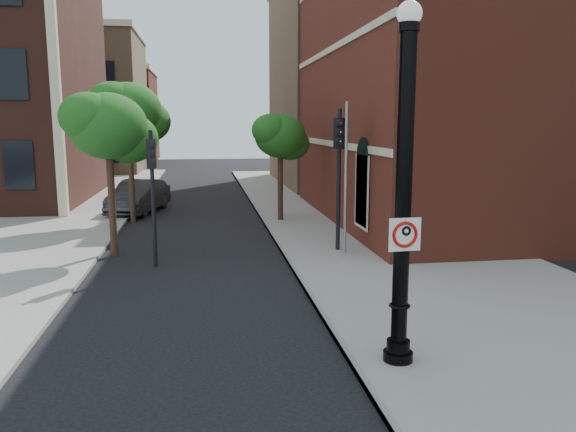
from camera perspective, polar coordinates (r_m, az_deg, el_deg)
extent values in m
plane|color=black|center=(10.92, -5.09, -14.32)|extent=(120.00, 120.00, 0.00)
cube|color=gray|center=(21.47, 9.37, -2.32)|extent=(8.00, 60.00, 0.12)
cube|color=gray|center=(29.54, -25.11, 0.11)|extent=(10.00, 50.00, 0.12)
cube|color=gray|center=(20.61, -1.15, -2.66)|extent=(0.10, 60.00, 0.14)
cube|color=maroon|center=(29.19, 26.55, 11.63)|extent=(22.00, 16.00, 12.00)
cube|color=black|center=(19.91, 7.55, 2.46)|extent=(0.08, 1.40, 2.40)
cube|color=beige|center=(24.62, 4.40, 7.34)|extent=(0.06, 16.00, 0.25)
cube|color=beige|center=(24.80, 4.52, 16.62)|extent=(0.06, 16.00, 0.25)
cube|color=beige|center=(27.86, -22.67, 14.11)|extent=(0.40, 0.40, 14.00)
cube|color=#977852|center=(55.20, -20.95, 10.51)|extent=(12.00, 12.00, 12.00)
cube|color=#5E1E16|center=(68.94, -18.44, 9.48)|extent=(12.00, 12.00, 10.00)
cube|color=#977852|center=(43.35, 14.20, 12.62)|extent=(22.00, 14.00, 14.00)
cylinder|color=black|center=(10.73, 11.09, -14.06)|extent=(0.54, 0.54, 0.29)
cylinder|color=black|center=(10.64, 11.13, -12.87)|extent=(0.42, 0.42, 0.24)
cylinder|color=black|center=(9.94, 11.62, 1.69)|extent=(0.29, 0.29, 5.59)
torus|color=black|center=(10.37, 11.26, -8.92)|extent=(0.39, 0.39, 0.06)
cylinder|color=black|center=(9.98, 12.19, 18.26)|extent=(0.35, 0.35, 0.14)
sphere|color=silver|center=(10.02, 12.24, 19.46)|extent=(0.42, 0.42, 0.42)
cube|color=white|center=(9.88, 11.78, -1.85)|extent=(0.58, 0.06, 0.58)
cube|color=black|center=(9.84, 11.83, -0.32)|extent=(0.58, 0.04, 0.05)
cube|color=black|center=(9.94, 11.73, -3.37)|extent=(0.58, 0.04, 0.05)
cube|color=black|center=(9.78, 10.34, -1.93)|extent=(0.05, 0.01, 0.58)
cube|color=black|center=(10.00, 13.18, -1.78)|extent=(0.05, 0.01, 0.58)
torus|color=#AD0D06|center=(9.88, 11.78, -1.85)|extent=(0.47, 0.09, 0.47)
cube|color=#AD0D06|center=(9.88, 11.78, -1.85)|extent=(0.33, 0.03, 0.33)
cube|color=black|center=(9.86, 11.49, -1.87)|extent=(0.05, 0.01, 0.27)
torus|color=black|center=(9.88, 11.92, -1.49)|extent=(0.18, 0.07, 0.18)
cylinder|color=black|center=(9.84, 11.83, -0.35)|extent=(0.03, 0.02, 0.03)
imported|color=#2E2D32|center=(28.62, -14.91, 1.93)|extent=(2.86, 5.16, 1.61)
cylinder|color=black|center=(17.50, -13.54, 1.62)|extent=(0.12, 0.12, 4.18)
cube|color=black|center=(17.37, -13.72, 6.17)|extent=(0.28, 0.26, 0.87)
sphere|color=#E50505|center=(17.22, -13.76, 7.16)|extent=(0.16, 0.16, 0.16)
sphere|color=#FF8C00|center=(17.23, -13.73, 6.29)|extent=(0.16, 0.16, 0.16)
sphere|color=#00E519|center=(17.25, -13.69, 5.43)|extent=(0.16, 0.16, 0.16)
cylinder|color=black|center=(18.90, 5.16, 3.44)|extent=(0.14, 0.14, 4.86)
cube|color=black|center=(18.80, 5.23, 8.36)|extent=(0.35, 0.34, 1.01)
sphere|color=#E50505|center=(18.64, 5.27, 9.44)|extent=(0.18, 0.18, 0.18)
sphere|color=#FF8C00|center=(18.64, 5.26, 8.50)|extent=(0.18, 0.18, 0.18)
sphere|color=#00E519|center=(18.65, 5.24, 7.57)|extent=(0.18, 0.18, 0.18)
cylinder|color=#999999|center=(18.55, 5.88, 3.65)|extent=(0.10, 0.10, 5.07)
cylinder|color=#322014|center=(19.30, -17.48, 1.89)|extent=(0.24, 0.24, 4.00)
ellipsoid|color=#1E4F15|center=(19.15, -17.82, 8.69)|extent=(2.52, 2.52, 2.14)
ellipsoid|color=#1E4F15|center=(19.53, -15.88, 7.61)|extent=(1.94, 1.94, 1.65)
ellipsoid|color=#1E4F15|center=(18.90, -19.59, 9.46)|extent=(1.83, 1.83, 1.56)
cylinder|color=#322014|center=(25.76, -15.64, 4.42)|extent=(0.24, 0.24, 4.59)
ellipsoid|color=#1E4F15|center=(25.68, -15.91, 10.26)|extent=(2.88, 2.88, 2.45)
ellipsoid|color=#1E4F15|center=(26.13, -14.27, 9.30)|extent=(2.23, 2.23, 1.89)
ellipsoid|color=#1E4F15|center=(25.38, -17.39, 10.94)|extent=(2.10, 2.10, 1.78)
cylinder|color=#322014|center=(24.88, -0.79, 3.44)|extent=(0.24, 0.24, 3.58)
ellipsoid|color=#1E4F15|center=(24.75, -0.80, 8.15)|extent=(2.25, 2.25, 1.91)
ellipsoid|color=#1E4F15|center=(25.24, 0.24, 7.36)|extent=(1.74, 1.74, 1.48)
ellipsoid|color=#1E4F15|center=(24.38, -1.78, 8.73)|extent=(1.64, 1.64, 1.39)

